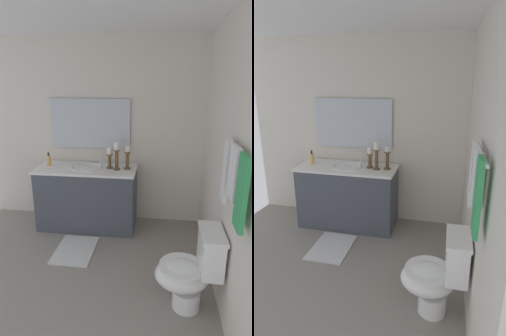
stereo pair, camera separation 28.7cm
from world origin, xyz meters
TOP-DOWN VIEW (x-y plane):
  - floor at (0.00, 0.00)m, footprint 2.72×2.99m
  - wall_back at (0.00, 1.49)m, footprint 2.72×0.04m
  - wall_left at (-1.36, 0.00)m, footprint 0.04×2.99m
  - ceiling at (0.00, 0.00)m, footprint 2.72×2.99m
  - vanity_cabinet at (-1.03, -0.02)m, footprint 0.58×1.30m
  - sink_basin at (-1.03, -0.02)m, footprint 0.40×0.40m
  - mirror at (-1.31, -0.02)m, footprint 0.02×1.06m
  - candle_holder_tall at (-1.05, 0.51)m, footprint 0.09×0.09m
  - candle_holder_short at (-1.00, 0.38)m, footprint 0.09×0.09m
  - candle_holder_mid at (-1.06, 0.28)m, footprint 0.09×0.09m
  - soap_bottle at (-1.06, -0.53)m, footprint 0.06×0.06m
  - toilet at (0.30, 1.21)m, footprint 0.39×0.54m
  - towel_bar at (0.52, 1.43)m, footprint 0.69×0.02m
  - towel_near_vanity at (0.29, 1.41)m, footprint 0.13×0.03m
  - towel_center at (0.52, 1.41)m, footprint 0.18×0.03m
  - towel_near_corner at (0.75, 1.41)m, footprint 0.16×0.03m
  - bath_mat at (-0.41, -0.02)m, footprint 0.60×0.44m

SIDE VIEW (x-z plane):
  - floor at x=0.00m, z-range -0.02..0.00m
  - bath_mat at x=-0.41m, z-range 0.00..0.02m
  - toilet at x=0.30m, z-range -0.01..0.74m
  - vanity_cabinet at x=-1.03m, z-range 0.00..0.82m
  - sink_basin at x=-1.03m, z-range 0.66..0.91m
  - soap_bottle at x=-1.06m, z-range 0.81..0.99m
  - candle_holder_mid at x=-1.06m, z-range 0.83..1.10m
  - candle_holder_tall at x=-1.05m, z-range 0.83..1.12m
  - candle_holder_short at x=-1.00m, z-range 0.84..1.19m
  - wall_back at x=0.00m, z-range 0.00..2.45m
  - wall_left at x=-1.36m, z-range 0.00..2.45m
  - towel_near_vanity at x=0.29m, z-range 1.02..1.50m
  - towel_near_corner at x=0.75m, z-range 1.03..1.50m
  - towel_center at x=0.52m, z-range 1.14..1.50m
  - mirror at x=-1.31m, z-range 1.02..1.67m
  - towel_bar at x=0.52m, z-range 1.47..1.49m
  - ceiling at x=0.00m, z-range 2.45..2.47m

